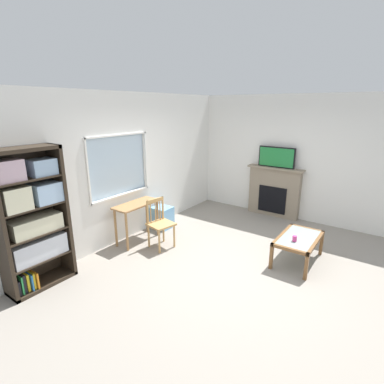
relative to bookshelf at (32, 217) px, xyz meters
The scene contains 11 objects.
ground 3.06m from the bookshelf, 44.11° to the right, with size 6.41×5.49×0.02m, color gray.
wall_back_with_window 2.13m from the bookshelf, ahead, with size 5.41×0.15×2.75m.
wall_right 5.24m from the bookshelf, 22.52° to the right, with size 0.12×4.69×2.75m, color white.
bookshelf is the anchor object (origin of this frame).
desk_under_window 1.90m from the bookshelf, ahead, with size 0.91×0.39×0.76m.
wooden_chair 2.08m from the bookshelf, 18.07° to the right, with size 0.49×0.47×0.90m.
plastic_drawer_unit 2.73m from the bookshelf, ahead, with size 0.35×0.40×0.45m, color #72ADDB.
fireplace 5.00m from the bookshelf, 20.10° to the right, with size 0.26×1.27×1.16m.
tv 4.97m from the bookshelf, 20.17° to the right, with size 0.06×0.82×0.46m.
coffee_table 4.05m from the bookshelf, 45.15° to the right, with size 1.00×0.59×0.44m.
sippy_cup 3.89m from the bookshelf, 47.11° to the right, with size 0.07×0.07×0.09m, color #DB3D84.
Camera 1 is at (-3.83, -1.96, 2.51)m, focal length 27.42 mm.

